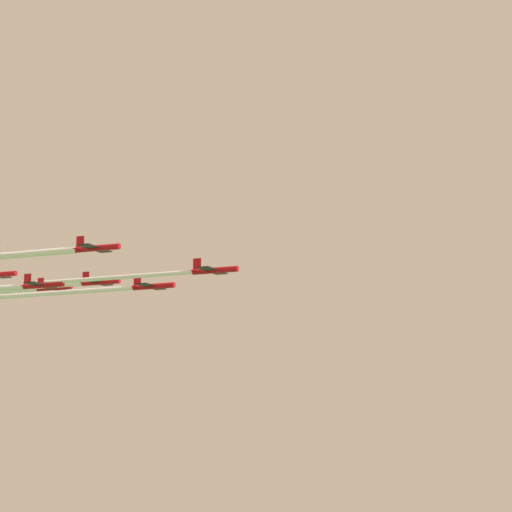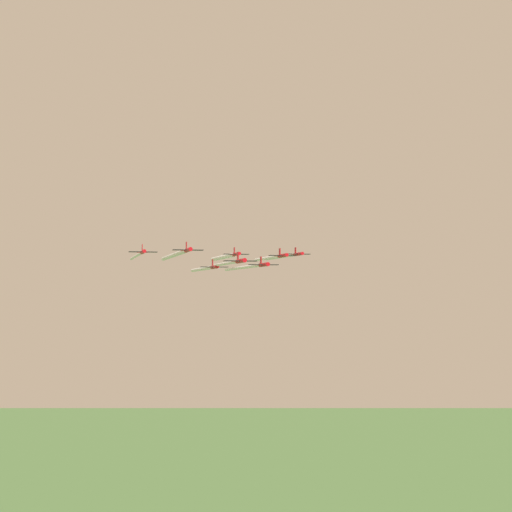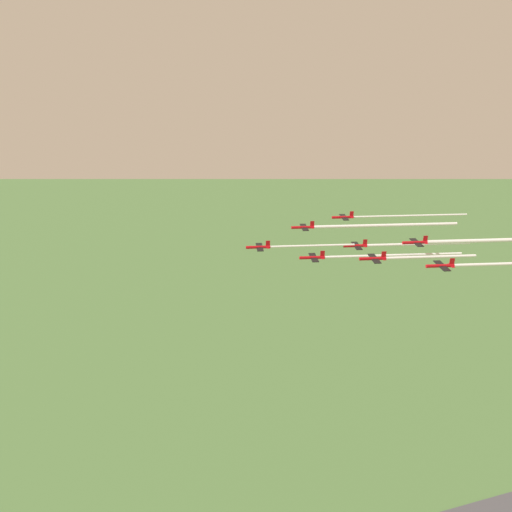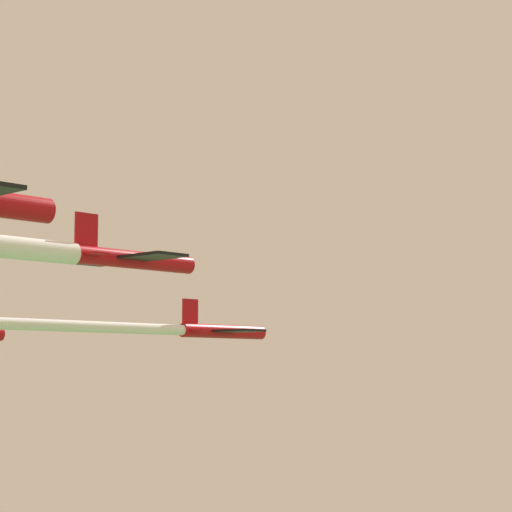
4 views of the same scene
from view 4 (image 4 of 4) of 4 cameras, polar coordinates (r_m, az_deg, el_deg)
The scene contains 3 objects.
jet_0 at distance 73.80m, azimuth -2.06°, elevation -4.30°, with size 7.08×7.14×2.75m.
jet_2 at distance 55.54m, azimuth -7.20°, elevation -0.16°, with size 7.08×7.14×2.75m.
smoke_trail_0 at distance 62.32m, azimuth -14.15°, elevation -3.77°, with size 20.49×21.68×0.75m.
Camera 4 is at (-20.73, 26.10, 171.92)m, focal length 70.00 mm.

